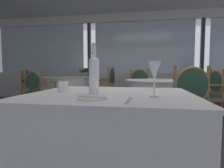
{
  "coord_description": "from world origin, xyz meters",
  "views": [
    {
      "loc": [
        0.02,
        -2.17,
        0.91
      ],
      "look_at": [
        -0.22,
        -0.81,
        0.81
      ],
      "focal_mm": 29.29,
      "sensor_mm": 36.0,
      "label": 1
    }
  ],
  "objects_px": {
    "dining_chair_1_2": "(107,85)",
    "dining_chair_1_3": "(84,81)",
    "water_tumbler": "(63,86)",
    "dining_chair_2_1": "(208,91)",
    "dining_chair_0_0": "(214,84)",
    "dining_chair_2_0": "(186,100)",
    "dining_chair_2_2": "(141,86)",
    "side_plate": "(92,98)",
    "dining_chair_2_3": "(100,93)",
    "dining_chair_1_0": "(31,84)",
    "wine_glass": "(154,71)",
    "water_bottle": "(94,73)",
    "dining_chair_1_1": "(38,89)"
  },
  "relations": [
    {
      "from": "dining_chair_1_2",
      "to": "dining_chair_1_3",
      "type": "bearing_deg",
      "value": -44.99
    },
    {
      "from": "water_tumbler",
      "to": "dining_chair_2_1",
      "type": "height_order",
      "value": "dining_chair_2_1"
    },
    {
      "from": "dining_chair_0_0",
      "to": "dining_chair_2_0",
      "type": "relative_size",
      "value": 0.98
    },
    {
      "from": "dining_chair_2_2",
      "to": "dining_chair_1_3",
      "type": "bearing_deg",
      "value": -144.1
    },
    {
      "from": "side_plate",
      "to": "dining_chair_2_0",
      "type": "xyz_separation_m",
      "value": [
        0.79,
        1.29,
        -0.19
      ]
    },
    {
      "from": "dining_chair_2_1",
      "to": "side_plate",
      "type": "bearing_deg",
      "value": 43.33
    },
    {
      "from": "side_plate",
      "to": "dining_chair_2_2",
      "type": "height_order",
      "value": "dining_chair_2_2"
    },
    {
      "from": "water_tumbler",
      "to": "dining_chair_2_3",
      "type": "height_order",
      "value": "dining_chair_2_3"
    },
    {
      "from": "dining_chair_1_0",
      "to": "dining_chair_2_0",
      "type": "height_order",
      "value": "dining_chair_2_0"
    },
    {
      "from": "wine_glass",
      "to": "side_plate",
      "type": "bearing_deg",
      "value": -158.84
    },
    {
      "from": "water_bottle",
      "to": "dining_chair_2_3",
      "type": "distance_m",
      "value": 1.76
    },
    {
      "from": "dining_chair_1_3",
      "to": "water_tumbler",
      "type": "bearing_deg",
      "value": 22.95
    },
    {
      "from": "wine_glass",
      "to": "dining_chair_1_1",
      "type": "bearing_deg",
      "value": 134.31
    },
    {
      "from": "dining_chair_0_0",
      "to": "dining_chair_1_3",
      "type": "xyz_separation_m",
      "value": [
        -3.57,
        0.48,
        0.02
      ]
    },
    {
      "from": "dining_chair_1_2",
      "to": "dining_chair_1_3",
      "type": "distance_m",
      "value": 1.54
    },
    {
      "from": "dining_chair_1_0",
      "to": "dining_chair_1_1",
      "type": "height_order",
      "value": "dining_chair_1_0"
    },
    {
      "from": "water_tumbler",
      "to": "dining_chair_1_2",
      "type": "relative_size",
      "value": 0.08
    },
    {
      "from": "dining_chair_0_0",
      "to": "dining_chair_1_1",
      "type": "height_order",
      "value": "dining_chair_0_0"
    },
    {
      "from": "dining_chair_2_1",
      "to": "dining_chair_1_2",
      "type": "bearing_deg",
      "value": -37.77
    },
    {
      "from": "dining_chair_1_1",
      "to": "dining_chair_2_3",
      "type": "relative_size",
      "value": 0.97
    },
    {
      "from": "dining_chair_2_2",
      "to": "dining_chair_2_0",
      "type": "bearing_deg",
      "value": -0.0
    },
    {
      "from": "water_tumbler",
      "to": "dining_chair_1_1",
      "type": "relative_size",
      "value": 0.09
    },
    {
      "from": "dining_chair_2_1",
      "to": "dining_chair_1_1",
      "type": "bearing_deg",
      "value": -13.64
    },
    {
      "from": "dining_chair_1_3",
      "to": "dining_chair_2_1",
      "type": "relative_size",
      "value": 1.08
    },
    {
      "from": "water_tumbler",
      "to": "dining_chair_0_0",
      "type": "bearing_deg",
      "value": 57.2
    },
    {
      "from": "water_bottle",
      "to": "dining_chair_2_2",
      "type": "xyz_separation_m",
      "value": [
        0.28,
        2.89,
        -0.34
      ]
    },
    {
      "from": "dining_chair_2_1",
      "to": "dining_chair_0_0",
      "type": "bearing_deg",
      "value": -129.55
    },
    {
      "from": "water_bottle",
      "to": "water_tumbler",
      "type": "distance_m",
      "value": 0.29
    },
    {
      "from": "water_tumbler",
      "to": "dining_chair_1_3",
      "type": "height_order",
      "value": "dining_chair_1_3"
    },
    {
      "from": "dining_chair_1_3",
      "to": "side_plate",
      "type": "bearing_deg",
      "value": 25.58
    },
    {
      "from": "water_bottle",
      "to": "dining_chair_1_1",
      "type": "bearing_deg",
      "value": 129.76
    },
    {
      "from": "dining_chair_1_0",
      "to": "dining_chair_2_1",
      "type": "height_order",
      "value": "dining_chair_1_0"
    },
    {
      "from": "dining_chair_1_2",
      "to": "dining_chair_1_3",
      "type": "xyz_separation_m",
      "value": [
        -0.95,
        1.21,
        0.01
      ]
    },
    {
      "from": "water_tumbler",
      "to": "dining_chair_1_2",
      "type": "xyz_separation_m",
      "value": [
        -0.25,
        2.95,
        -0.22
      ]
    },
    {
      "from": "dining_chair_2_2",
      "to": "water_bottle",
      "type": "bearing_deg",
      "value": -22.43
    },
    {
      "from": "dining_chair_2_3",
      "to": "wine_glass",
      "type": "bearing_deg",
      "value": -83.88
    },
    {
      "from": "water_tumbler",
      "to": "dining_chair_2_2",
      "type": "relative_size",
      "value": 0.09
    },
    {
      "from": "side_plate",
      "to": "dining_chair_2_1",
      "type": "distance_m",
      "value": 2.88
    },
    {
      "from": "dining_chair_0_0",
      "to": "dining_chair_2_1",
      "type": "height_order",
      "value": "dining_chair_0_0"
    },
    {
      "from": "dining_chair_2_1",
      "to": "dining_chair_2_3",
      "type": "bearing_deg",
      "value": 0.0
    },
    {
      "from": "dining_chair_1_0",
      "to": "dining_chair_2_2",
      "type": "xyz_separation_m",
      "value": [
        2.95,
        -0.38,
        0.01
      ]
    },
    {
      "from": "wine_glass",
      "to": "water_bottle",
      "type": "bearing_deg",
      "value": 165.11
    },
    {
      "from": "dining_chair_2_0",
      "to": "water_tumbler",
      "type": "bearing_deg",
      "value": 114.82
    },
    {
      "from": "dining_chair_1_0",
      "to": "side_plate",
      "type": "bearing_deg",
      "value": -45.42
    },
    {
      "from": "dining_chair_2_1",
      "to": "dining_chair_2_3",
      "type": "height_order",
      "value": "dining_chair_2_3"
    },
    {
      "from": "dining_chair_1_1",
      "to": "dining_chair_2_3",
      "type": "xyz_separation_m",
      "value": [
        1.36,
        -0.38,
        0.0
      ]
    },
    {
      "from": "dining_chair_1_1",
      "to": "side_plate",
      "type": "bearing_deg",
      "value": -135.69
    },
    {
      "from": "water_tumbler",
      "to": "dining_chair_0_0",
      "type": "height_order",
      "value": "dining_chair_0_0"
    },
    {
      "from": "water_tumbler",
      "to": "water_bottle",
      "type": "bearing_deg",
      "value": -14.18
    },
    {
      "from": "water_tumbler",
      "to": "dining_chair_2_1",
      "type": "relative_size",
      "value": 0.09
    }
  ]
}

